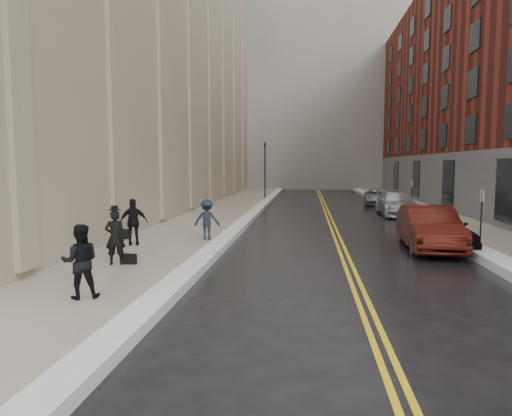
% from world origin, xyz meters
% --- Properties ---
extents(ground, '(160.00, 160.00, 0.00)m').
position_xyz_m(ground, '(0.00, 0.00, 0.00)').
color(ground, black).
rests_on(ground, ground).
extents(sidewalk_left, '(4.00, 64.00, 0.15)m').
position_xyz_m(sidewalk_left, '(-4.50, 16.00, 0.07)').
color(sidewalk_left, gray).
rests_on(sidewalk_left, ground).
extents(sidewalk_right, '(3.00, 64.00, 0.15)m').
position_xyz_m(sidewalk_right, '(9.00, 16.00, 0.07)').
color(sidewalk_right, gray).
rests_on(sidewalk_right, ground).
extents(lane_stripe_a, '(0.12, 64.00, 0.01)m').
position_xyz_m(lane_stripe_a, '(2.38, 16.00, 0.00)').
color(lane_stripe_a, gold).
rests_on(lane_stripe_a, ground).
extents(lane_stripe_b, '(0.12, 64.00, 0.01)m').
position_xyz_m(lane_stripe_b, '(2.62, 16.00, 0.00)').
color(lane_stripe_b, gold).
rests_on(lane_stripe_b, ground).
extents(snow_ridge_left, '(0.70, 60.80, 0.26)m').
position_xyz_m(snow_ridge_left, '(-2.20, 16.00, 0.13)').
color(snow_ridge_left, white).
rests_on(snow_ridge_left, ground).
extents(snow_ridge_right, '(0.85, 60.80, 0.30)m').
position_xyz_m(snow_ridge_right, '(7.15, 16.00, 0.15)').
color(snow_ridge_right, white).
rests_on(snow_ridge_right, ground).
extents(tower_far_center, '(28.00, 16.00, 52.00)m').
position_xyz_m(tower_far_center, '(1.00, 56.00, 26.00)').
color(tower_far_center, gray).
rests_on(tower_far_center, ground).
extents(tower_far_right, '(22.00, 18.00, 44.00)m').
position_xyz_m(tower_far_right, '(14.00, 66.00, 22.00)').
color(tower_far_right, slate).
rests_on(tower_far_right, ground).
extents(tower_far_left, '(22.00, 18.00, 60.00)m').
position_xyz_m(tower_far_left, '(-12.00, 72.00, 30.00)').
color(tower_far_left, slate).
rests_on(tower_far_left, ground).
extents(traffic_signal, '(0.18, 0.15, 5.20)m').
position_xyz_m(traffic_signal, '(-2.60, 30.00, 3.08)').
color(traffic_signal, black).
rests_on(traffic_signal, ground).
extents(parking_sign_near, '(0.06, 0.35, 2.23)m').
position_xyz_m(parking_sign_near, '(7.90, 8.00, 1.36)').
color(parking_sign_near, black).
rests_on(parking_sign_near, ground).
extents(parking_sign_far, '(0.06, 0.35, 2.23)m').
position_xyz_m(parking_sign_far, '(7.90, 20.00, 1.36)').
color(parking_sign_far, black).
rests_on(parking_sign_far, ground).
extents(car_black, '(2.11, 4.62, 1.54)m').
position_xyz_m(car_black, '(6.22, 7.74, 0.77)').
color(car_black, black).
rests_on(car_black, ground).
extents(car_maroon, '(1.98, 5.08, 1.65)m').
position_xyz_m(car_maroon, '(5.75, 7.22, 0.82)').
color(car_maroon, '#3F100B').
rests_on(car_maroon, ground).
extents(car_silver_near, '(2.19, 5.25, 1.52)m').
position_xyz_m(car_silver_near, '(6.77, 19.02, 0.76)').
color(car_silver_near, '#AEB0B6').
rests_on(car_silver_near, ground).
extents(car_silver_far, '(2.61, 4.88, 1.31)m').
position_xyz_m(car_silver_far, '(6.80, 26.53, 0.65)').
color(car_silver_far, '#989A9F').
rests_on(car_silver_far, ground).
extents(pedestrian_main, '(0.69, 0.54, 1.69)m').
position_xyz_m(pedestrian_main, '(-4.67, 2.76, 1.00)').
color(pedestrian_main, black).
rests_on(pedestrian_main, sidewalk_left).
extents(pedestrian_a, '(1.02, 0.92, 1.71)m').
position_xyz_m(pedestrian_a, '(-3.99, -0.71, 1.01)').
color(pedestrian_a, black).
rests_on(pedestrian_a, sidewalk_left).
extents(pedestrian_b, '(1.09, 0.66, 1.64)m').
position_xyz_m(pedestrian_b, '(-2.91, 7.72, 0.97)').
color(pedestrian_b, '#19212E').
rests_on(pedestrian_b, sidewalk_left).
extents(pedestrian_c, '(1.12, 0.73, 1.77)m').
position_xyz_m(pedestrian_c, '(-5.39, 6.08, 1.04)').
color(pedestrian_c, black).
rests_on(pedestrian_c, sidewalk_left).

